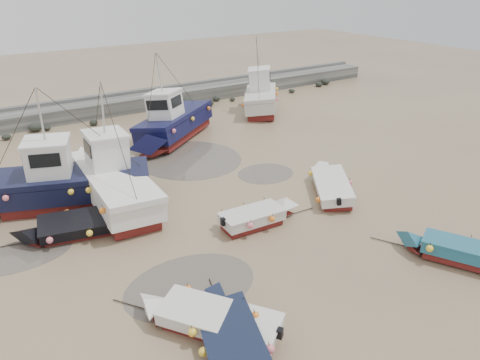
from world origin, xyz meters
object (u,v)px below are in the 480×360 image
object	(u,v)px
cabin_boat_3	(263,95)
person	(86,196)
dinghy_2	(458,249)
dinghy_4	(79,224)
dinghy_3	(332,183)
cabin_boat_1	(110,178)
cabin_boat_2	(173,123)
cabin_boat_0	(61,182)
dinghy_0	(210,316)
dinghy_1	(233,335)
dinghy_5	(258,214)

from	to	relation	value
cabin_boat_3	person	world-z (taller)	cabin_boat_3
dinghy_2	dinghy_4	bearing A→B (deg)	111.87
dinghy_2	person	xyz separation A→B (m)	(-11.06, 14.76, -0.55)
dinghy_4	cabin_boat_3	world-z (taller)	cabin_boat_3
dinghy_3	person	distance (m)	13.35
dinghy_4	person	distance (m)	4.06
dinghy_3	cabin_boat_1	world-z (taller)	cabin_boat_1
dinghy_2	cabin_boat_2	bearing A→B (deg)	71.82
cabin_boat_0	person	size ratio (longest dim) A/B	5.68
dinghy_0	dinghy_1	distance (m)	1.22
dinghy_2	dinghy_5	distance (m)	8.75
dinghy_0	dinghy_3	distance (m)	12.36
cabin_boat_0	cabin_boat_3	world-z (taller)	same
dinghy_5	cabin_boat_0	distance (m)	10.23
dinghy_2	cabin_boat_1	xyz separation A→B (m)	(-10.05, 13.47, 0.76)
dinghy_2	cabin_boat_2	size ratio (longest dim) A/B	0.59
person	cabin_boat_1	bearing A→B (deg)	114.49
dinghy_5	cabin_boat_0	world-z (taller)	cabin_boat_0
dinghy_1	dinghy_4	world-z (taller)	same
cabin_boat_1	cabin_boat_3	distance (m)	19.45
dinghy_4	cabin_boat_2	size ratio (longest dim) A/B	0.70
dinghy_4	cabin_boat_1	size ratio (longest dim) A/B	0.59
dinghy_0	cabin_boat_0	xyz separation A→B (m)	(-1.63, 12.12, 0.78)
cabin_boat_0	cabin_boat_2	size ratio (longest dim) A/B	1.12
dinghy_0	dinghy_2	size ratio (longest dim) A/B	1.04
dinghy_0	dinghy_4	bearing A→B (deg)	67.39
cabin_boat_2	dinghy_0	bearing A→B (deg)	120.47
dinghy_5	cabin_boat_2	size ratio (longest dim) A/B	0.57
cabin_boat_1	cabin_boat_3	xyz separation A→B (m)	(16.89, 9.64, 0.07)
cabin_boat_2	dinghy_4	bearing A→B (deg)	98.08
cabin_boat_1	cabin_boat_2	bearing A→B (deg)	47.95
dinghy_3	dinghy_5	bearing A→B (deg)	-137.36
dinghy_4	dinghy_0	bearing A→B (deg)	-155.83
dinghy_2	dinghy_1	bearing A→B (deg)	147.81
dinghy_2	cabin_boat_0	distance (m)	18.91
dinghy_1	cabin_boat_1	bearing A→B (deg)	106.39
dinghy_2	cabin_boat_0	size ratio (longest dim) A/B	0.53
dinghy_2	dinghy_5	bearing A→B (deg)	99.25
cabin_boat_1	person	distance (m)	2.10
cabin_boat_2	dinghy_1	bearing A→B (deg)	122.20
dinghy_3	person	xyz separation A→B (m)	(-11.39, 6.95, -0.53)
dinghy_0	dinghy_4	distance (m)	8.97
dinghy_1	dinghy_3	distance (m)	12.81
dinghy_5	cabin_boat_3	bearing A→B (deg)	146.63
dinghy_0	cabin_boat_2	xyz separation A→B (m)	(7.62, 18.14, 0.78)
dinghy_2	dinghy_4	world-z (taller)	same
cabin_boat_1	cabin_boat_3	world-z (taller)	same
dinghy_2	dinghy_3	world-z (taller)	same
dinghy_0	dinghy_2	distance (m)	10.91
dinghy_0	cabin_boat_3	xyz separation A→B (m)	(17.54, 20.91, 0.84)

